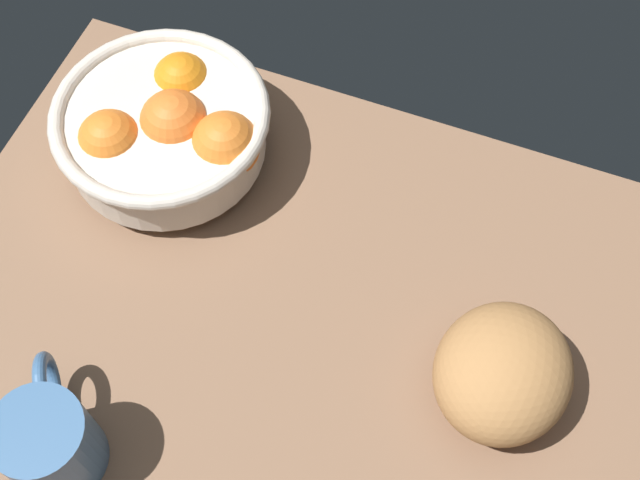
# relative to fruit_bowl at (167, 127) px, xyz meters

# --- Properties ---
(ground_plane) EXTENTS (0.76, 0.66, 0.03)m
(ground_plane) POSITION_rel_fruit_bowl_xyz_m (0.20, -0.18, -0.07)
(ground_plane) COLOR #856147
(fruit_bowl) EXTENTS (0.22, 0.22, 0.10)m
(fruit_bowl) POSITION_rel_fruit_bowl_xyz_m (0.00, 0.00, 0.00)
(fruit_bowl) COLOR silver
(fruit_bowl) RESTS_ON ground
(bread_loaf) EXTENTS (0.14, 0.15, 0.09)m
(bread_loaf) POSITION_rel_fruit_bowl_xyz_m (0.39, -0.13, -0.01)
(bread_loaf) COLOR #B37D48
(bread_loaf) RESTS_ON ground
(mug) EXTENTS (0.09, 0.11, 0.09)m
(mug) POSITION_rel_fruit_bowl_xyz_m (0.05, -0.33, -0.01)
(mug) COLOR teal
(mug) RESTS_ON ground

